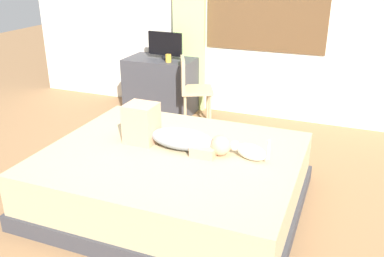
% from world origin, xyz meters
% --- Properties ---
extents(ground_plane, '(16.00, 16.00, 0.00)m').
position_xyz_m(ground_plane, '(0.00, 0.00, 0.00)').
color(ground_plane, olive).
extents(back_wall_with_window, '(6.40, 0.14, 2.90)m').
position_xyz_m(back_wall_with_window, '(0.01, 2.47, 1.45)').
color(back_wall_with_window, silver).
rests_on(back_wall_with_window, ground).
extents(bed, '(2.12, 1.74, 0.48)m').
position_xyz_m(bed, '(0.06, 0.02, 0.24)').
color(bed, '#38383D').
rests_on(bed, ground).
extents(person_lying, '(0.94, 0.28, 0.34)m').
position_xyz_m(person_lying, '(0.02, 0.12, 0.60)').
color(person_lying, '#8C939E').
rests_on(person_lying, bed).
extents(cat, '(0.35, 0.18, 0.21)m').
position_xyz_m(cat, '(0.69, 0.13, 0.55)').
color(cat, silver).
rests_on(cat, bed).
extents(desk, '(0.90, 0.56, 0.74)m').
position_xyz_m(desk, '(-1.02, 2.07, 0.37)').
color(desk, '#38383D').
rests_on(desk, ground).
extents(tv_monitor, '(0.48, 0.10, 0.35)m').
position_xyz_m(tv_monitor, '(-0.95, 2.07, 0.92)').
color(tv_monitor, black).
rests_on(tv_monitor, desk).
extents(cup, '(0.07, 0.07, 0.10)m').
position_xyz_m(cup, '(-0.84, 1.93, 0.79)').
color(cup, gold).
rests_on(cup, desk).
extents(chair_by_desk, '(0.51, 0.51, 0.86)m').
position_xyz_m(chair_by_desk, '(-0.46, 1.76, 0.51)').
color(chair_by_desk, tan).
rests_on(chair_by_desk, ground).
extents(curtain_left, '(0.44, 0.06, 2.54)m').
position_xyz_m(curtain_left, '(-0.73, 2.35, 1.27)').
color(curtain_left, '#ADCC75').
rests_on(curtain_left, ground).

